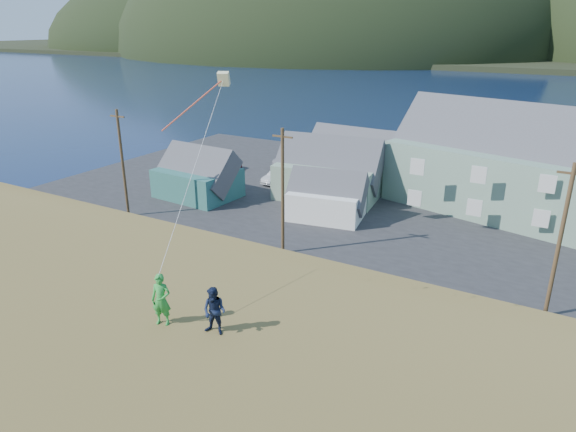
{
  "coord_description": "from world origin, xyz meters",
  "views": [
    {
      "loc": [
        13.11,
        -28.86,
        16.29
      ],
      "look_at": [
        3.21,
        -11.56,
        8.8
      ],
      "focal_mm": 32.0,
      "sensor_mm": 36.0,
      "label": 1
    }
  ],
  "objects_px": {
    "shed_teal": "(197,175)",
    "shed_palegreen_far": "(351,154)",
    "shed_palegreen_near": "(329,171)",
    "shed_white": "(327,197)",
    "kite_flyer_green": "(161,300)",
    "kite_flyer_navy": "(214,311)",
    "wharf": "(416,147)"
  },
  "relations": [
    {
      "from": "wharf",
      "to": "kite_flyer_navy",
      "type": "height_order",
      "value": "kite_flyer_navy"
    },
    {
      "from": "shed_palegreen_far",
      "to": "shed_teal",
      "type": "bearing_deg",
      "value": -120.97
    },
    {
      "from": "shed_white",
      "to": "shed_palegreen_far",
      "type": "bearing_deg",
      "value": 94.81
    },
    {
      "from": "shed_white",
      "to": "kite_flyer_navy",
      "type": "relative_size",
      "value": 4.68
    },
    {
      "from": "shed_palegreen_near",
      "to": "kite_flyer_green",
      "type": "bearing_deg",
      "value": -80.01
    },
    {
      "from": "kite_flyer_navy",
      "to": "shed_white",
      "type": "bearing_deg",
      "value": 100.5
    },
    {
      "from": "shed_palegreen_far",
      "to": "shed_white",
      "type": "bearing_deg",
      "value": -71.53
    },
    {
      "from": "shed_teal",
      "to": "shed_white",
      "type": "relative_size",
      "value": 1.13
    },
    {
      "from": "shed_teal",
      "to": "shed_palegreen_far",
      "type": "bearing_deg",
      "value": 59.38
    },
    {
      "from": "kite_flyer_navy",
      "to": "shed_teal",
      "type": "bearing_deg",
      "value": 122.41
    },
    {
      "from": "shed_palegreen_far",
      "to": "kite_flyer_green",
      "type": "xyz_separation_m",
      "value": [
        11.15,
        -41.87,
        5.5
      ]
    },
    {
      "from": "wharf",
      "to": "shed_white",
      "type": "bearing_deg",
      "value": -88.33
    },
    {
      "from": "shed_teal",
      "to": "shed_palegreen_far",
      "type": "distance_m",
      "value": 17.72
    },
    {
      "from": "shed_teal",
      "to": "wharf",
      "type": "bearing_deg",
      "value": 71.98
    },
    {
      "from": "wharf",
      "to": "shed_teal",
      "type": "relative_size",
      "value": 3.11
    },
    {
      "from": "shed_white",
      "to": "kite_flyer_green",
      "type": "relative_size",
      "value": 4.21
    },
    {
      "from": "wharf",
      "to": "shed_white",
      "type": "xyz_separation_m",
      "value": [
        0.88,
        -30.17,
        1.62
      ]
    },
    {
      "from": "wharf",
      "to": "shed_palegreen_far",
      "type": "bearing_deg",
      "value": -99.03
    },
    {
      "from": "shed_palegreen_near",
      "to": "shed_palegreen_far",
      "type": "bearing_deg",
      "value": 90.99
    },
    {
      "from": "kite_flyer_green",
      "to": "kite_flyer_navy",
      "type": "distance_m",
      "value": 1.85
    },
    {
      "from": "shed_teal",
      "to": "kite_flyer_green",
      "type": "bearing_deg",
      "value": -47.75
    },
    {
      "from": "kite_flyer_green",
      "to": "shed_palegreen_near",
      "type": "bearing_deg",
      "value": 86.88
    },
    {
      "from": "wharf",
      "to": "shed_palegreen_far",
      "type": "relative_size",
      "value": 2.51
    },
    {
      "from": "wharf",
      "to": "shed_teal",
      "type": "xyz_separation_m",
      "value": [
        -12.79,
        -31.11,
        1.9
      ]
    },
    {
      "from": "wharf",
      "to": "shed_palegreen_far",
      "type": "height_order",
      "value": "shed_palegreen_far"
    },
    {
      "from": "shed_palegreen_far",
      "to": "shed_palegreen_near",
      "type": "bearing_deg",
      "value": -78.41
    },
    {
      "from": "shed_palegreen_far",
      "to": "wharf",
      "type": "bearing_deg",
      "value": 84.94
    },
    {
      "from": "kite_flyer_green",
      "to": "shed_white",
      "type": "bearing_deg",
      "value": 85.39
    },
    {
      "from": "shed_teal",
      "to": "shed_palegreen_near",
      "type": "height_order",
      "value": "shed_palegreen_near"
    },
    {
      "from": "shed_white",
      "to": "kite_flyer_green",
      "type": "bearing_deg",
      "value": -84.58
    },
    {
      "from": "kite_flyer_navy",
      "to": "wharf",
      "type": "bearing_deg",
      "value": 91.87
    },
    {
      "from": "shed_white",
      "to": "shed_palegreen_far",
      "type": "xyz_separation_m",
      "value": [
        -3.51,
        13.59,
        0.5
      ]
    }
  ]
}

